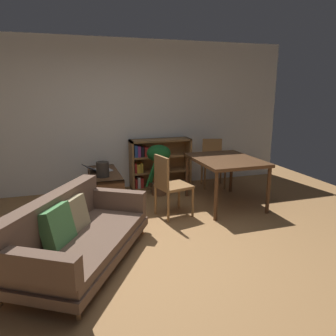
{
  "coord_description": "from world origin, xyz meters",
  "views": [
    {
      "loc": [
        -0.87,
        -3.27,
        1.84
      ],
      "look_at": [
        0.38,
        0.61,
        0.83
      ],
      "focal_mm": 34.67,
      "sensor_mm": 36.0,
      "label": 1
    }
  ],
  "objects_px": {
    "media_console": "(105,188)",
    "open_laptop": "(99,169)",
    "fabric_couch": "(75,233)",
    "potted_floor_plant": "(159,162)",
    "desk_speaker": "(103,169)",
    "dining_chair_near": "(213,160)",
    "bookshelf": "(156,163)",
    "dining_chair_far": "(169,183)",
    "dining_table": "(225,163)"
  },
  "relations": [
    {
      "from": "media_console",
      "to": "open_laptop",
      "type": "distance_m",
      "value": 0.34
    },
    {
      "from": "media_console",
      "to": "dining_chair_near",
      "type": "height_order",
      "value": "dining_chair_near"
    },
    {
      "from": "open_laptop",
      "to": "dining_chair_near",
      "type": "xyz_separation_m",
      "value": [
        2.18,
        0.22,
        -0.03
      ]
    },
    {
      "from": "dining_table",
      "to": "bookshelf",
      "type": "relative_size",
      "value": 1.07
    },
    {
      "from": "dining_chair_near",
      "to": "media_console",
      "type": "bearing_deg",
      "value": -170.32
    },
    {
      "from": "dining_table",
      "to": "dining_chair_far",
      "type": "relative_size",
      "value": 1.34
    },
    {
      "from": "bookshelf",
      "to": "open_laptop",
      "type": "bearing_deg",
      "value": -156.34
    },
    {
      "from": "potted_floor_plant",
      "to": "dining_chair_far",
      "type": "bearing_deg",
      "value": -97.83
    },
    {
      "from": "fabric_couch",
      "to": "media_console",
      "type": "relative_size",
      "value": 1.81
    },
    {
      "from": "dining_chair_near",
      "to": "dining_chair_far",
      "type": "relative_size",
      "value": 0.97
    },
    {
      "from": "open_laptop",
      "to": "desk_speaker",
      "type": "bearing_deg",
      "value": -86.69
    },
    {
      "from": "desk_speaker",
      "to": "dining_table",
      "type": "height_order",
      "value": "dining_table"
    },
    {
      "from": "dining_chair_near",
      "to": "fabric_couch",
      "type": "bearing_deg",
      "value": -141.0
    },
    {
      "from": "potted_floor_plant",
      "to": "bookshelf",
      "type": "xyz_separation_m",
      "value": [
        0.1,
        0.5,
        -0.14
      ]
    },
    {
      "from": "desk_speaker",
      "to": "dining_table",
      "type": "relative_size",
      "value": 0.19
    },
    {
      "from": "dining_chair_near",
      "to": "dining_chair_far",
      "type": "xyz_separation_m",
      "value": [
        -1.29,
        -1.25,
        -0.0
      ]
    },
    {
      "from": "dining_table",
      "to": "dining_chair_near",
      "type": "bearing_deg",
      "value": 75.01
    },
    {
      "from": "potted_floor_plant",
      "to": "desk_speaker",
      "type": "bearing_deg",
      "value": -158.6
    },
    {
      "from": "open_laptop",
      "to": "dining_table",
      "type": "height_order",
      "value": "dining_table"
    },
    {
      "from": "fabric_couch",
      "to": "open_laptop",
      "type": "distance_m",
      "value": 2.0
    },
    {
      "from": "open_laptop",
      "to": "dining_table",
      "type": "relative_size",
      "value": 0.4
    },
    {
      "from": "dining_chair_near",
      "to": "potted_floor_plant",
      "type": "bearing_deg",
      "value": -169.43
    },
    {
      "from": "fabric_couch",
      "to": "open_laptop",
      "type": "xyz_separation_m",
      "value": [
        0.47,
        1.93,
        0.22
      ]
    },
    {
      "from": "potted_floor_plant",
      "to": "dining_chair_far",
      "type": "distance_m",
      "value": 1.05
    },
    {
      "from": "bookshelf",
      "to": "dining_chair_far",
      "type": "bearing_deg",
      "value": -99.08
    },
    {
      "from": "open_laptop",
      "to": "dining_chair_near",
      "type": "relative_size",
      "value": 0.55
    },
    {
      "from": "open_laptop",
      "to": "dining_chair_far",
      "type": "height_order",
      "value": "dining_chair_far"
    },
    {
      "from": "open_laptop",
      "to": "dining_chair_far",
      "type": "xyz_separation_m",
      "value": [
        0.89,
        -1.03,
        -0.03
      ]
    },
    {
      "from": "fabric_couch",
      "to": "dining_table",
      "type": "distance_m",
      "value": 2.66
    },
    {
      "from": "media_console",
      "to": "dining_chair_near",
      "type": "xyz_separation_m",
      "value": [
        2.1,
        0.36,
        0.26
      ]
    },
    {
      "from": "desk_speaker",
      "to": "dining_chair_near",
      "type": "bearing_deg",
      "value": 15.79
    },
    {
      "from": "desk_speaker",
      "to": "dining_table",
      "type": "xyz_separation_m",
      "value": [
        1.88,
        -0.41,
        0.06
      ]
    },
    {
      "from": "media_console",
      "to": "dining_chair_far",
      "type": "bearing_deg",
      "value": -47.5
    },
    {
      "from": "dining_chair_near",
      "to": "desk_speaker",
      "type": "bearing_deg",
      "value": -164.21
    },
    {
      "from": "potted_floor_plant",
      "to": "open_laptop",
      "type": "bearing_deg",
      "value": -179.9
    },
    {
      "from": "fabric_couch",
      "to": "bookshelf",
      "type": "height_order",
      "value": "bookshelf"
    },
    {
      "from": "dining_table",
      "to": "dining_chair_far",
      "type": "bearing_deg",
      "value": -167.09
    },
    {
      "from": "desk_speaker",
      "to": "bookshelf",
      "type": "relative_size",
      "value": 0.2
    },
    {
      "from": "dining_chair_far",
      "to": "dining_table",
      "type": "bearing_deg",
      "value": 12.91
    },
    {
      "from": "fabric_couch",
      "to": "potted_floor_plant",
      "type": "height_order",
      "value": "potted_floor_plant"
    },
    {
      "from": "fabric_couch",
      "to": "desk_speaker",
      "type": "height_order",
      "value": "desk_speaker"
    },
    {
      "from": "dining_chair_far",
      "to": "potted_floor_plant",
      "type": "bearing_deg",
      "value": 82.17
    },
    {
      "from": "media_console",
      "to": "dining_chair_far",
      "type": "relative_size",
      "value": 1.21
    },
    {
      "from": "dining_chair_near",
      "to": "bookshelf",
      "type": "distance_m",
      "value": 1.08
    },
    {
      "from": "open_laptop",
      "to": "desk_speaker",
      "type": "height_order",
      "value": "desk_speaker"
    },
    {
      "from": "open_laptop",
      "to": "dining_table",
      "type": "distance_m",
      "value": 2.07
    },
    {
      "from": "media_console",
      "to": "potted_floor_plant",
      "type": "distance_m",
      "value": 1.03
    },
    {
      "from": "fabric_couch",
      "to": "media_console",
      "type": "height_order",
      "value": "fabric_couch"
    },
    {
      "from": "media_console",
      "to": "open_laptop",
      "type": "xyz_separation_m",
      "value": [
        -0.08,
        0.14,
        0.29
      ]
    },
    {
      "from": "desk_speaker",
      "to": "potted_floor_plant",
      "type": "distance_m",
      "value": 1.08
    }
  ]
}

